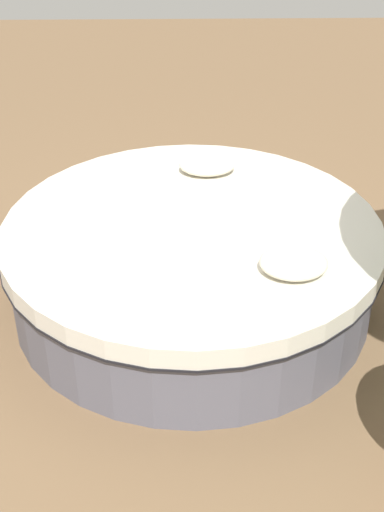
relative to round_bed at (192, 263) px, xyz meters
The scene contains 4 objects.
ground_plane 0.34m from the round_bed, ahead, with size 16.00×16.00×0.00m, color brown.
round_bed is the anchor object (origin of this frame).
throw_pillow_0 0.96m from the round_bed, 43.80° to the right, with size 0.44×0.37×0.14m, color beige.
throw_pillow_1 0.91m from the round_bed, 80.28° to the left, with size 0.45×0.31×0.15m, color beige.
Camera 1 is at (-0.09, -4.27, 3.22)m, focal length 49.15 mm.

